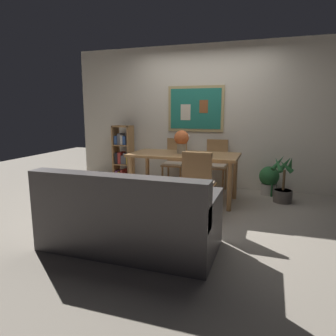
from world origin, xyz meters
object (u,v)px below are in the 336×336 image
Objects in this scene: leather_couch at (127,220)px; potted_ivy at (269,179)px; dining_chair_far_right at (216,161)px; dining_table at (184,160)px; dining_chair_near_right at (198,180)px; flower_vase at (182,140)px; bookshelf at (123,156)px; potted_palm at (283,185)px; dining_chair_far_left at (175,159)px.

leather_couch is 3.37× the size of potted_ivy.
dining_chair_far_right is at bearing -179.76° from potted_ivy.
dining_table is 0.91m from dining_chair_near_right.
dining_chair_far_right is 2.52× the size of flower_vase.
bookshelf reaches higher than potted_ivy.
dining_table is at bearing 117.68° from dining_chair_near_right.
flower_vase is at bearing -121.37° from dining_chair_far_right.
potted_palm is at bearing 55.36° from leather_couch.
dining_chair_far_right reaches higher than potted_ivy.
dining_chair_near_right reaches higher than leather_couch.
flower_vase is (-0.06, 0.06, 0.31)m from dining_table.
dining_chair_near_right is 1.00× the size of dining_chair_far_left.
leather_couch is at bearing -116.91° from potted_ivy.
flower_vase is at bearing 134.43° from dining_table.
dining_table is 1.86× the size of dining_chair_far_left.
dining_table is at bearing -165.85° from potted_palm.
potted_ivy is at bearing -0.17° from bookshelf.
dining_chair_near_right is (0.04, -1.58, 0.00)m from dining_chair_far_right.
dining_chair_far_right is at bearing 91.52° from dining_chair_near_right.
dining_table is at bearing -63.51° from dining_chair_far_left.
bookshelf reaches higher than leather_couch.
dining_chair_far_left reaches higher than potted_ivy.
leather_couch is 1.59× the size of bookshelf.
dining_chair_far_right is 1.85m from bookshelf.
potted_palm is (1.88, -0.38, -0.27)m from dining_chair_far_left.
dining_chair_far_right is (0.38, 0.78, -0.12)m from dining_table.
potted_palm is 2.07× the size of flower_vase.
dining_chair_far_right and dining_chair_near_right have the same top height.
leather_couch is at bearing -99.45° from dining_chair_far_right.
bookshelf is 2.78m from potted_ivy.
bookshelf reaches higher than potted_palm.
dining_chair_far_right is 0.51× the size of leather_couch.
dining_chair_far_left is at bearing 168.70° from potted_palm.
dining_chair_far_right is at bearing 64.21° from dining_table.
dining_chair_near_right is 0.51× the size of leather_couch.
flower_vase is (0.01, 1.96, 0.66)m from leather_couch.
potted_palm reaches higher than potted_ivy.
bookshelf is 3.14× the size of flower_vase.
dining_chair_far_right is at bearing 160.51° from potted_palm.
leather_couch is 2.41× the size of potted_palm.
dining_chair_far_right is at bearing -0.38° from bookshelf.
bookshelf is (-1.89, 1.59, 0.01)m from dining_chair_near_right.
potted_palm is at bearing -7.87° from bookshelf.
dining_chair_far_left is at bearing 114.47° from flower_vase.
potted_ivy is (1.36, 2.68, -0.05)m from leather_couch.
dining_table is 2.27× the size of potted_palm.
potted_ivy is (0.87, 1.58, -0.28)m from dining_chair_near_right.
bookshelf reaches higher than dining_chair_near_right.
flower_vase is (-0.44, -0.72, 0.43)m from dining_chair_far_right.
leather_couch is 2.07m from flower_vase.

